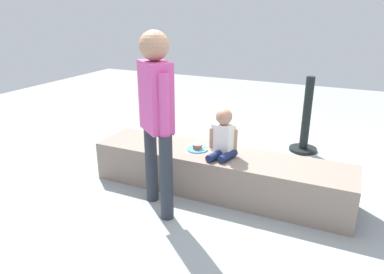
% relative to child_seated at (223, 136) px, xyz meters
% --- Properties ---
extents(ground_plane, '(12.00, 12.00, 0.00)m').
position_rel_child_seated_xyz_m(ground_plane, '(-0.05, 0.03, -0.63)').
color(ground_plane, '#939C9E').
extents(concrete_ledge, '(2.66, 0.59, 0.42)m').
position_rel_child_seated_xyz_m(concrete_ledge, '(-0.05, 0.03, -0.42)').
color(concrete_ledge, gray).
rests_on(concrete_ledge, ground_plane).
extents(child_seated, '(0.29, 0.34, 0.48)m').
position_rel_child_seated_xyz_m(child_seated, '(0.00, 0.00, 0.00)').
color(child_seated, navy).
rests_on(child_seated, concrete_ledge).
extents(adult_standing, '(0.41, 0.37, 1.65)m').
position_rel_child_seated_xyz_m(adult_standing, '(-0.43, -0.53, 0.36)').
color(adult_standing, '#282F38').
rests_on(adult_standing, ground_plane).
extents(cake_plate, '(0.22, 0.22, 0.07)m').
position_rel_child_seated_xyz_m(cake_plate, '(-0.29, 0.04, -0.19)').
color(cake_plate, '#4CA5D8').
rests_on(cake_plate, concrete_ledge).
extents(gift_bag, '(0.24, 0.13, 0.38)m').
position_rel_child_seated_xyz_m(gift_bag, '(-0.33, 1.05, -0.47)').
color(gift_bag, gold).
rests_on(gift_bag, ground_plane).
extents(railing_post, '(0.36, 0.36, 1.00)m').
position_rel_child_seated_xyz_m(railing_post, '(0.58, 1.56, -0.27)').
color(railing_post, black).
rests_on(railing_post, ground_plane).
extents(water_bottle_near_gift, '(0.07, 0.07, 0.20)m').
position_rel_child_seated_xyz_m(water_bottle_near_gift, '(0.24, 0.66, -0.54)').
color(water_bottle_near_gift, silver).
rests_on(water_bottle_near_gift, ground_plane).
extents(party_cup_red, '(0.08, 0.08, 0.11)m').
position_rel_child_seated_xyz_m(party_cup_red, '(-0.83, 0.89, -0.58)').
color(party_cup_red, red).
rests_on(party_cup_red, ground_plane).
extents(handbag_black_leather, '(0.28, 0.12, 0.33)m').
position_rel_child_seated_xyz_m(handbag_black_leather, '(-1.18, 0.87, -0.51)').
color(handbag_black_leather, black).
rests_on(handbag_black_leather, ground_plane).
extents(handbag_brown_canvas, '(0.26, 0.14, 0.32)m').
position_rel_child_seated_xyz_m(handbag_brown_canvas, '(0.80, 0.55, -0.51)').
color(handbag_brown_canvas, brown).
rests_on(handbag_brown_canvas, ground_plane).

